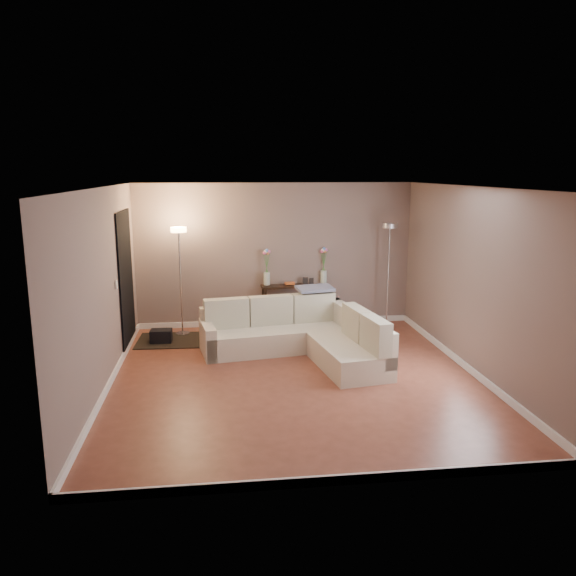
{
  "coord_description": "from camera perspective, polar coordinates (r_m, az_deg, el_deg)",
  "views": [
    {
      "loc": [
        -0.99,
        -7.28,
        2.82
      ],
      "look_at": [
        0.0,
        0.8,
        1.1
      ],
      "focal_mm": 35.0,
      "sensor_mm": 36.0,
      "label": 1
    }
  ],
  "objects": [
    {
      "name": "switch_plate",
      "position": [
        8.42,
        -17.03,
        0.31
      ],
      "size": [
        0.02,
        0.08,
        0.12
      ],
      "primitive_type": "cube",
      "color": "white",
      "rests_on": "ground"
    },
    {
      "name": "baseboard_front",
      "position": [
        5.42,
        4.83,
        -18.86
      ],
      "size": [
        5.0,
        0.03,
        0.1
      ],
      "primitive_type": "cube",
      "color": "white",
      "rests_on": "ground"
    },
    {
      "name": "wall_front",
      "position": [
        4.87,
        5.14,
        -6.27
      ],
      "size": [
        5.0,
        0.02,
        2.6
      ],
      "primitive_type": "cube",
      "color": "#7D6860",
      "rests_on": "ground"
    },
    {
      "name": "wall_left",
      "position": [
        7.59,
        -18.38,
        -0.23
      ],
      "size": [
        0.02,
        5.5,
        2.6
      ],
      "primitive_type": "cube",
      "color": "#7D6860",
      "rests_on": "ground"
    },
    {
      "name": "floor_lamp_unlit",
      "position": [
        10.14,
        10.22,
        3.36
      ],
      "size": [
        0.32,
        0.32,
        1.9
      ],
      "color": "silver",
      "rests_on": "floor"
    },
    {
      "name": "floor_lamp_lit",
      "position": [
        9.72,
        -10.94,
        2.85
      ],
      "size": [
        0.28,
        0.28,
        1.88
      ],
      "color": "silver",
      "rests_on": "floor"
    },
    {
      "name": "wall_back",
      "position": [
        10.21,
        -1.34,
        3.35
      ],
      "size": [
        5.0,
        0.02,
        2.6
      ],
      "primitive_type": "cube",
      "color": "#7D6860",
      "rests_on": "ground"
    },
    {
      "name": "flower_vase_right",
      "position": [
        10.31,
        3.65,
        2.07
      ],
      "size": [
        0.15,
        0.12,
        0.66
      ],
      "color": "silver",
      "rests_on": "console_table"
    },
    {
      "name": "doorway",
      "position": [
        9.27,
        -16.11,
        0.75
      ],
      "size": [
        0.02,
        1.2,
        2.2
      ],
      "primitive_type": "cube",
      "color": "black",
      "rests_on": "ground"
    },
    {
      "name": "black_bag",
      "position": [
        9.58,
        -12.76,
        -4.8
      ],
      "size": [
        0.36,
        0.26,
        0.22
      ],
      "primitive_type": "cube",
      "rotation": [
        0.0,
        0.0,
        -0.04
      ],
      "color": "black",
      "rests_on": "charcoal_rug"
    },
    {
      "name": "charcoal_rug",
      "position": [
        9.68,
        -11.46,
        -5.21
      ],
      "size": [
        1.26,
        0.97,
        0.02
      ],
      "primitive_type": "cube",
      "rotation": [
        0.0,
        0.0,
        -0.04
      ],
      "color": "black",
      "rests_on": "floor"
    },
    {
      "name": "wall_right",
      "position": [
        8.22,
        18.35,
        0.66
      ],
      "size": [
        0.02,
        5.5,
        2.6
      ],
      "primitive_type": "cube",
      "color": "#7D6860",
      "rests_on": "ground"
    },
    {
      "name": "table_decor",
      "position": [
        10.2,
        0.79,
        0.57
      ],
      "size": [
        0.53,
        0.13,
        0.12
      ],
      "color": "#D15C24",
      "rests_on": "console_table"
    },
    {
      "name": "baseboard_right",
      "position": [
        8.53,
        17.65,
        -7.6
      ],
      "size": [
        0.03,
        5.5,
        0.1
      ],
      "primitive_type": "cube",
      "color": "white",
      "rests_on": "ground"
    },
    {
      "name": "flower_vase_left",
      "position": [
        10.09,
        -2.17,
        1.87
      ],
      "size": [
        0.15,
        0.12,
        0.66
      ],
      "color": "silver",
      "rests_on": "console_table"
    },
    {
      "name": "ceiling",
      "position": [
        7.35,
        0.77,
        10.25
      ],
      "size": [
        5.0,
        5.5,
        0.01
      ],
      "primitive_type": "cube",
      "color": "white",
      "rests_on": "ground"
    },
    {
      "name": "sectional_sofa",
      "position": [
        8.72,
        1.42,
        -4.82
      ],
      "size": [
        2.69,
        2.37,
        0.83
      ],
      "color": "beige",
      "rests_on": "floor"
    },
    {
      "name": "floor",
      "position": [
        7.87,
        0.72,
        -9.1
      ],
      "size": [
        5.0,
        5.5,
        0.01
      ],
      "primitive_type": "cube",
      "color": "brown",
      "rests_on": "ground"
    },
    {
      "name": "baseboard_left",
      "position": [
        7.93,
        -17.6,
        -9.09
      ],
      "size": [
        0.03,
        5.5,
        0.1
      ],
      "primitive_type": "cube",
      "color": "white",
      "rests_on": "ground"
    },
    {
      "name": "leaning_mirror",
      "position": [
        10.33,
        0.59,
        2.54
      ],
      "size": [
        0.88,
        0.1,
        0.69
      ],
      "color": "black",
      "rests_on": "console_table"
    },
    {
      "name": "throw_blanket",
      "position": [
        9.24,
        2.76,
        -0.04
      ],
      "size": [
        0.66,
        0.46,
        0.08
      ],
      "primitive_type": "cube",
      "rotation": [
        0.1,
        0.0,
        0.21
      ],
      "color": "slate",
      "rests_on": "sectional_sofa"
    },
    {
      "name": "console_table",
      "position": [
        10.29,
        0.32,
        -1.49
      ],
      "size": [
        1.27,
        0.42,
        0.77
      ],
      "color": "black",
      "rests_on": "floor"
    },
    {
      "name": "baseboard_back",
      "position": [
        10.44,
        -1.3,
        -3.47
      ],
      "size": [
        5.0,
        0.03,
        0.1
      ],
      "primitive_type": "cube",
      "color": "white",
      "rests_on": "ground"
    }
  ]
}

